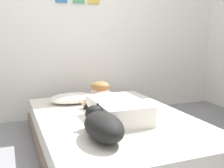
{
  "coord_description": "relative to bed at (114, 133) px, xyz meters",
  "views": [
    {
      "loc": [
        -0.91,
        -1.92,
        1.08
      ],
      "look_at": [
        0.11,
        0.69,
        0.57
      ],
      "focal_mm": 44.01,
      "sensor_mm": 36.0,
      "label": 1
    }
  ],
  "objects": [
    {
      "name": "bed",
      "position": [
        0.0,
        0.0,
        0.0
      ],
      "size": [
        1.42,
        2.07,
        0.32
      ],
      "color": "#726051",
      "rests_on": "ground"
    },
    {
      "name": "coffee_cup",
      "position": [
        0.23,
        0.41,
        0.2
      ],
      "size": [
        0.12,
        0.09,
        0.07
      ],
      "color": "#D84C47",
      "rests_on": "bed"
    },
    {
      "name": "pillow",
      "position": [
        -0.24,
        0.64,
        0.22
      ],
      "size": [
        0.52,
        0.32,
        0.11
      ],
      "primitive_type": "ellipsoid",
      "color": "white",
      "rests_on": "bed"
    },
    {
      "name": "cell_phone",
      "position": [
        0.23,
        -0.09,
        0.17
      ],
      "size": [
        0.07,
        0.14,
        0.01
      ],
      "primitive_type": "cube",
      "color": "black",
      "rests_on": "bed"
    },
    {
      "name": "dog",
      "position": [
        -0.28,
        -0.48,
        0.27
      ],
      "size": [
        0.26,
        0.57,
        0.21
      ],
      "color": "black",
      "rests_on": "bed"
    },
    {
      "name": "back_wall",
      "position": [
        -0.01,
        1.28,
        1.09
      ],
      "size": [
        4.2,
        0.12,
        2.5
      ],
      "color": "silver",
      "rests_on": "ground"
    },
    {
      "name": "person_lying",
      "position": [
        -0.0,
        0.03,
        0.27
      ],
      "size": [
        0.43,
        0.92,
        0.27
      ],
      "color": "silver",
      "rests_on": "bed"
    },
    {
      "name": "ground_plane",
      "position": [
        -0.01,
        -0.38,
        -0.16
      ],
      "size": [
        12.41,
        12.41,
        0.0
      ],
      "primitive_type": "plane",
      "color": "gray"
    }
  ]
}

